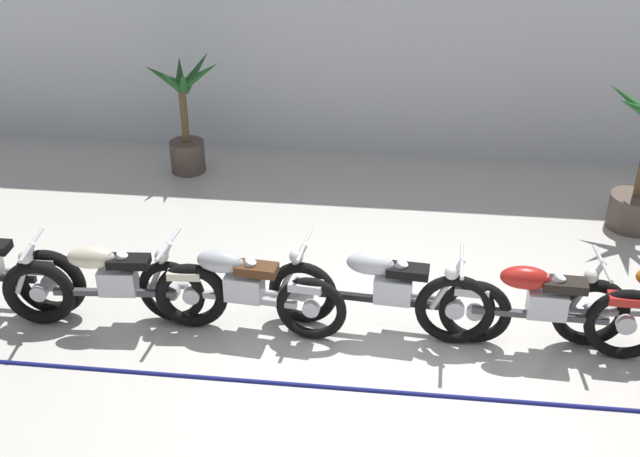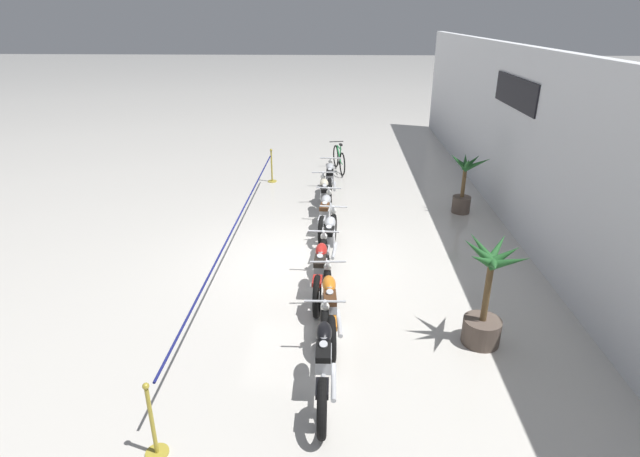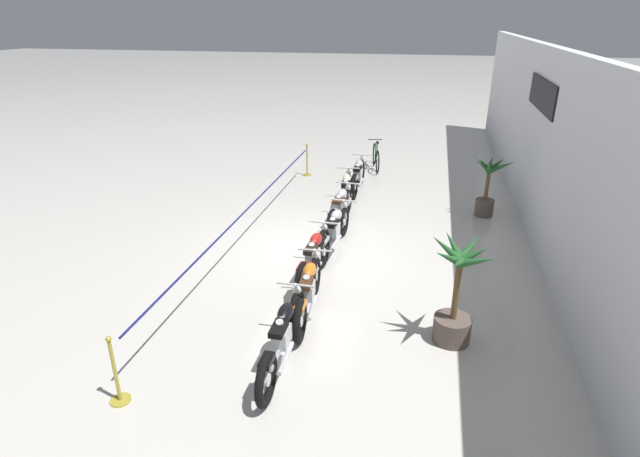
# 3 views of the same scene
# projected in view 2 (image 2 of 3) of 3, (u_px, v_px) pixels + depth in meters

# --- Properties ---
(ground_plane) EXTENTS (120.00, 120.00, 0.00)m
(ground_plane) POSITION_uv_depth(u_px,v_px,m) (299.00, 258.00, 10.78)
(ground_plane) COLOR silver
(back_wall) EXTENTS (28.00, 0.29, 4.20)m
(back_wall) POSITION_uv_depth(u_px,v_px,m) (558.00, 167.00, 9.76)
(back_wall) COLOR white
(back_wall) RESTS_ON ground
(motorcycle_silver_0) EXTENTS (2.23, 0.62, 0.95)m
(motorcycle_silver_0) POSITION_uv_depth(u_px,v_px,m) (330.00, 180.00, 14.37)
(motorcycle_silver_0) COLOR black
(motorcycle_silver_0) RESTS_ON ground
(motorcycle_cream_1) EXTENTS (2.24, 0.62, 0.94)m
(motorcycle_cream_1) POSITION_uv_depth(u_px,v_px,m) (324.00, 197.00, 13.04)
(motorcycle_cream_1) COLOR black
(motorcycle_cream_1) RESTS_ON ground
(motorcycle_silver_2) EXTENTS (2.11, 0.62, 0.92)m
(motorcycle_silver_2) POSITION_uv_depth(u_px,v_px,m) (326.00, 214.00, 11.90)
(motorcycle_silver_2) COLOR black
(motorcycle_silver_2) RESTS_ON ground
(motorcycle_silver_3) EXTENTS (2.38, 0.62, 0.92)m
(motorcycle_silver_3) POSITION_uv_depth(u_px,v_px,m) (330.00, 239.00, 10.58)
(motorcycle_silver_3) COLOR black
(motorcycle_silver_3) RESTS_ON ground
(motorcycle_red_4) EXTENTS (2.33, 0.62, 0.96)m
(motorcycle_red_4) POSITION_uv_depth(u_px,v_px,m) (321.00, 270.00, 9.26)
(motorcycle_red_4) COLOR black
(motorcycle_red_4) RESTS_ON ground
(motorcycle_orange_5) EXTENTS (2.24, 0.62, 0.95)m
(motorcycle_orange_5) POSITION_uv_depth(u_px,v_px,m) (330.00, 307.00, 8.12)
(motorcycle_orange_5) COLOR black
(motorcycle_orange_5) RESTS_ON ground
(motorcycle_black_6) EXTENTS (2.38, 0.62, 0.96)m
(motorcycle_black_6) POSITION_uv_depth(u_px,v_px,m) (324.00, 360.00, 6.85)
(motorcycle_black_6) COLOR black
(motorcycle_black_6) RESTS_ON ground
(bicycle) EXTENTS (1.74, 0.55, 0.98)m
(bicycle) POSITION_uv_depth(u_px,v_px,m) (339.00, 159.00, 16.67)
(bicycle) COLOR black
(bicycle) RESTS_ON ground
(potted_palm_left_of_row) EXTENTS (1.12, 0.98, 1.86)m
(potted_palm_left_of_row) POSITION_uv_depth(u_px,v_px,m) (486.00, 301.00, 7.71)
(potted_palm_left_of_row) COLOR brown
(potted_palm_left_of_row) RESTS_ON ground
(potted_palm_right_of_row) EXTENTS (1.14, 1.01, 1.66)m
(potted_palm_right_of_row) POSITION_uv_depth(u_px,v_px,m) (464.00, 185.00, 12.98)
(potted_palm_right_of_row) COLOR brown
(potted_palm_right_of_row) RESTS_ON ground
(stanchion_far_left) EXTENTS (10.56, 0.28, 1.05)m
(stanchion_far_left) POSITION_uv_depth(u_px,v_px,m) (250.00, 202.00, 11.88)
(stanchion_far_left) COLOR gold
(stanchion_far_left) RESTS_ON ground
(stanchion_mid_left) EXTENTS (0.28, 0.28, 1.05)m
(stanchion_mid_left) POSITION_uv_depth(u_px,v_px,m) (154.00, 431.00, 5.83)
(stanchion_mid_left) COLOR gold
(stanchion_mid_left) RESTS_ON ground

